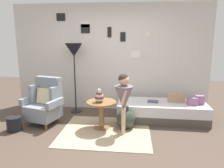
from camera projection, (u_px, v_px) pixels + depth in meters
ground_plane at (97, 144)px, 3.58m from camera, size 12.00×12.00×0.00m
gallery_wall at (110, 58)px, 5.20m from camera, size 4.80×0.12×2.60m
rug at (106, 131)px, 4.06m from camera, size 1.70×1.48×0.01m
armchair at (45, 103)px, 4.42m from camera, size 0.86×0.74×0.97m
daybed at (161, 111)px, 4.62m from camera, size 1.91×0.83×0.40m
pillow_head at (199, 100)px, 4.44m from camera, size 0.20×0.14×0.19m
pillow_mid at (192, 101)px, 4.38m from camera, size 0.20×0.12×0.16m
pillow_back at (181, 99)px, 4.57m from camera, size 0.18×0.13×0.16m
pillow_extra at (173, 98)px, 4.58m from camera, size 0.22×0.12×0.19m
side_table at (102, 109)px, 4.13m from camera, size 0.59×0.59×0.56m
vase_striped at (99, 97)px, 4.03m from camera, size 0.18×0.18×0.26m
floor_lamp at (74, 53)px, 4.89m from camera, size 0.41×0.41×1.66m
person_child at (124, 96)px, 3.83m from camera, size 0.34×0.34×1.15m
book_on_daybed at (153, 101)px, 4.60m from camera, size 0.25×0.20×0.03m
demijohn_near at (126, 119)px, 4.18m from camera, size 0.38×0.38×0.46m
magazine_basket at (14, 124)px, 4.08m from camera, size 0.28×0.28×0.28m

